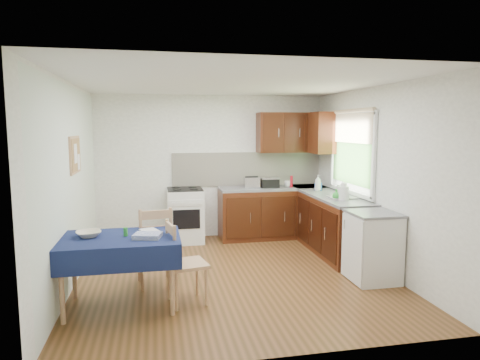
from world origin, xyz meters
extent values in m
plane|color=#4E3214|center=(0.00, 0.00, 0.00)|extent=(4.20, 4.20, 0.00)
cube|color=white|center=(0.00, 0.00, 2.50)|extent=(4.00, 4.20, 0.02)
cube|color=silver|center=(0.00, 2.10, 1.25)|extent=(4.00, 0.02, 2.50)
cube|color=silver|center=(0.00, -2.10, 1.25)|extent=(4.00, 0.02, 2.50)
cube|color=silver|center=(-2.00, 0.00, 1.25)|extent=(0.02, 4.20, 2.50)
cube|color=silver|center=(2.00, 0.00, 1.25)|extent=(0.02, 4.20, 2.50)
cube|color=#351609|center=(1.05, 1.80, 0.43)|extent=(1.90, 0.60, 0.86)
cube|color=#351609|center=(1.70, 0.65, 0.43)|extent=(0.60, 1.70, 0.86)
cube|color=slate|center=(1.05, 1.80, 0.88)|extent=(1.90, 0.60, 0.04)
cube|color=slate|center=(1.70, 0.65, 0.88)|extent=(0.60, 1.70, 0.04)
cube|color=slate|center=(1.70, 1.80, 0.88)|extent=(0.60, 0.60, 0.04)
cube|color=white|center=(0.65, 2.08, 1.20)|extent=(2.70, 0.02, 0.60)
cube|color=#351609|center=(1.40, 1.93, 1.85)|extent=(1.20, 0.35, 0.70)
cube|color=#351609|center=(1.82, 1.50, 1.85)|extent=(0.35, 0.50, 0.70)
cube|color=white|center=(-0.50, 1.80, 0.45)|extent=(0.60, 0.60, 0.90)
cube|color=black|center=(-0.50, 1.80, 0.91)|extent=(0.58, 0.58, 0.02)
cube|color=black|center=(-0.50, 1.50, 0.45)|extent=(0.44, 0.01, 0.32)
cube|color=#315B25|center=(1.99, 0.70, 1.50)|extent=(0.01, 1.40, 0.85)
cube|color=white|center=(1.97, 0.70, 2.15)|extent=(0.04, 1.48, 0.06)
cube|color=white|center=(1.97, 0.70, 0.95)|extent=(0.04, 1.48, 0.06)
cube|color=tan|center=(1.96, 0.70, 1.93)|extent=(0.02, 1.36, 0.44)
cube|color=white|center=(1.70, -0.55, 0.42)|extent=(0.55, 0.58, 0.85)
cube|color=slate|center=(1.70, -0.55, 0.87)|extent=(0.58, 0.60, 0.03)
cube|color=tan|center=(-1.98, 0.30, 1.60)|extent=(0.02, 0.62, 0.47)
cube|color=#A07243|center=(-1.96, 0.30, 1.60)|extent=(0.01, 0.56, 0.41)
cube|color=white|center=(-1.95, 0.22, 1.62)|extent=(0.00, 0.18, 0.24)
cube|color=white|center=(-1.95, 0.42, 1.50)|extent=(0.00, 0.15, 0.20)
cube|color=#101C42|center=(-1.38, -0.75, 0.76)|extent=(1.24, 0.83, 0.03)
cube|color=#101C42|center=(-1.38, -1.17, 0.64)|extent=(1.28, 0.02, 0.26)
cube|color=#101C42|center=(-1.38, -0.32, 0.64)|extent=(1.28, 0.02, 0.26)
cube|color=#101C42|center=(-2.01, -0.75, 0.64)|extent=(0.02, 0.87, 0.26)
cube|color=#101C42|center=(-0.75, -0.75, 0.64)|extent=(0.02, 0.87, 0.26)
cylinder|color=tan|center=(-1.92, -1.08, 0.37)|extent=(0.05, 0.05, 0.74)
cylinder|color=tan|center=(-0.84, -1.08, 0.37)|extent=(0.05, 0.05, 0.74)
cylinder|color=tan|center=(-1.92, -0.41, 0.37)|extent=(0.05, 0.05, 0.74)
cylinder|color=tan|center=(-0.84, -0.41, 0.37)|extent=(0.05, 0.05, 0.74)
cube|color=tan|center=(-1.02, -0.14, 0.47)|extent=(0.49, 0.49, 0.04)
cube|color=tan|center=(-0.99, -0.33, 0.83)|extent=(0.40, 0.08, 0.31)
cylinder|color=tan|center=(-0.86, 0.06, 0.23)|extent=(0.04, 0.04, 0.47)
cylinder|color=tan|center=(-1.22, 0.01, 0.23)|extent=(0.04, 0.04, 0.47)
cylinder|color=tan|center=(-0.82, -0.30, 0.23)|extent=(0.04, 0.04, 0.47)
cylinder|color=tan|center=(-1.17, -0.34, 0.23)|extent=(0.04, 0.04, 0.47)
cube|color=tan|center=(-0.66, -0.79, 0.44)|extent=(0.49, 0.49, 0.04)
cube|color=tan|center=(-0.84, -0.83, 0.78)|extent=(0.10, 0.37, 0.29)
cylinder|color=tan|center=(-0.47, -0.92, 0.22)|extent=(0.04, 0.04, 0.44)
cylinder|color=tan|center=(-0.54, -0.59, 0.22)|extent=(0.04, 0.04, 0.44)
cylinder|color=tan|center=(-0.79, -0.99, 0.22)|extent=(0.04, 0.04, 0.44)
cylinder|color=tan|center=(-0.86, -0.66, 0.22)|extent=(0.04, 0.04, 0.44)
cube|color=silver|center=(0.65, 1.77, 0.99)|extent=(0.27, 0.16, 0.19)
cube|color=black|center=(0.65, 1.77, 1.10)|extent=(0.23, 0.02, 0.02)
cube|color=black|center=(0.97, 1.79, 0.97)|extent=(0.31, 0.27, 0.14)
cube|color=silver|center=(0.97, 1.79, 1.06)|extent=(0.31, 0.27, 0.03)
cylinder|color=red|center=(1.35, 1.69, 1.00)|extent=(0.05, 0.05, 0.20)
cube|color=gold|center=(0.98, 1.94, 0.97)|extent=(0.13, 0.10, 0.14)
cube|color=#95949A|center=(1.73, 0.44, 0.91)|extent=(0.39, 0.30, 0.02)
cylinder|color=white|center=(1.73, 0.44, 0.99)|extent=(0.05, 0.19, 0.19)
cylinder|color=white|center=(1.69, 0.32, 1.00)|extent=(0.15, 0.15, 0.19)
sphere|color=white|center=(1.69, 0.32, 1.11)|extent=(0.10, 0.10, 0.10)
imported|color=silver|center=(1.31, 1.75, 0.95)|extent=(0.17, 0.17, 0.11)
imported|color=white|center=(1.65, 1.22, 1.03)|extent=(0.14, 0.14, 0.27)
imported|color=blue|center=(1.67, 1.25, 1.00)|extent=(0.11, 0.11, 0.19)
imported|color=green|center=(1.60, 0.36, 0.97)|extent=(0.14, 0.14, 0.15)
imported|color=beige|center=(-1.70, -0.67, 0.81)|extent=(0.32, 0.32, 0.06)
imported|color=white|center=(-1.14, -0.60, 0.78)|extent=(0.25, 0.29, 0.02)
cylinder|color=#268C2E|center=(-1.31, -0.72, 0.82)|extent=(0.05, 0.05, 0.09)
cube|color=navy|center=(-1.08, -0.85, 0.80)|extent=(0.32, 0.28, 0.05)
camera|label=1|loc=(-0.98, -5.39, 1.95)|focal=32.00mm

